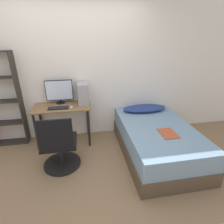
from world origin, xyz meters
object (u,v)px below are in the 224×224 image
object	(u,v)px
keyboard	(58,108)
pc_tower	(83,93)
office_chair	(60,149)
monitor	(59,91)
bed	(156,140)

from	to	relation	value
keyboard	pc_tower	size ratio (longest dim) A/B	0.89
office_chair	monitor	distance (m)	1.11
monitor	keyboard	world-z (taller)	monitor
keyboard	pc_tower	xyz separation A→B (m)	(0.44, 0.19, 0.18)
monitor	bed	bearing A→B (deg)	-26.77
monitor	keyboard	size ratio (longest dim) A/B	1.42
bed	keyboard	size ratio (longest dim) A/B	5.29
bed	pc_tower	bearing A→B (deg)	148.66
pc_tower	keyboard	bearing A→B (deg)	-157.05
pc_tower	bed	bearing A→B (deg)	-31.34
bed	keyboard	distance (m)	1.78
bed	pc_tower	distance (m)	1.54
office_chair	keyboard	distance (m)	0.75
keyboard	bed	bearing A→B (deg)	-18.24
office_chair	pc_tower	bearing A→B (deg)	63.56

